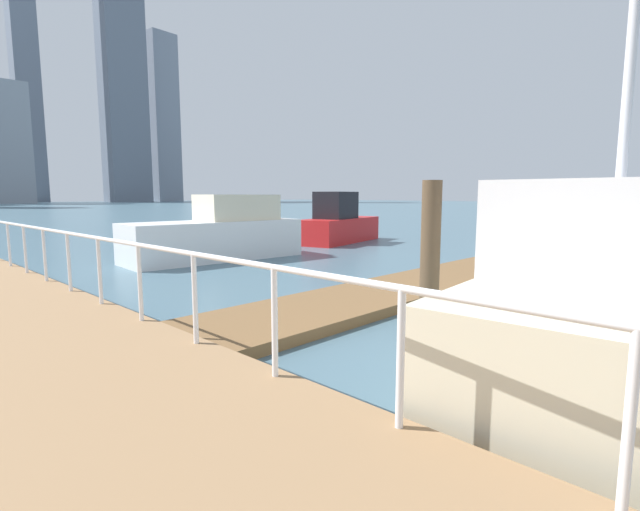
{
  "coord_description": "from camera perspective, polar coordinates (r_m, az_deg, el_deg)",
  "views": [
    {
      "loc": [
        -5.89,
        6.36,
        2.11
      ],
      "look_at": [
        1.1,
        13.17,
        0.84
      ],
      "focal_mm": 26.03,
      "sensor_mm": 36.0,
      "label": 1
    }
  ],
  "objects": [
    {
      "name": "skyline_tower_5",
      "position": [
        166.83,
        -32.61,
        19.65
      ],
      "size": [
        6.8,
        7.46,
        81.25
      ],
      "primitive_type": "cube",
      "rotation": [
        0.0,
        0.0,
        -0.04
      ],
      "color": "slate",
      "rests_on": "ground_plane"
    },
    {
      "name": "skyline_tower_6",
      "position": [
        161.62,
        -23.27,
        21.67
      ],
      "size": [
        12.35,
        12.29,
        86.91
      ],
      "primitive_type": "cube",
      "rotation": [
        0.0,
        0.0,
        -0.09
      ],
      "color": "slate",
      "rests_on": "ground_plane"
    },
    {
      "name": "dock_piling_0",
      "position": [
        12.53,
        33.68,
        1.02
      ],
      "size": [
        0.29,
        0.29,
        1.97
      ],
      "primitive_type": "cylinder",
      "color": "brown",
      "rests_on": "ground_plane"
    },
    {
      "name": "dock_piling_3",
      "position": [
        6.93,
        13.37,
        -0.66
      ],
      "size": [
        0.28,
        0.28,
        2.33
      ],
      "primitive_type": "cylinder",
      "color": "brown",
      "rests_on": "ground_plane"
    },
    {
      "name": "skyline_tower_7",
      "position": [
        169.8,
        -18.91,
        15.54
      ],
      "size": [
        9.87,
        9.26,
        54.41
      ],
      "primitive_type": "cube",
      "rotation": [
        0.0,
        0.0,
        0.1
      ],
      "color": "gray",
      "rests_on": "ground_plane"
    },
    {
      "name": "ground_plane",
      "position": [
        15.0,
        -22.21,
        -1.23
      ],
      "size": [
        300.0,
        300.0,
        0.0
      ],
      "primitive_type": "plane",
      "color": "#476675"
    },
    {
      "name": "moored_boat_0",
      "position": [
        20.92,
        2.35,
        3.89
      ],
      "size": [
        5.2,
        2.77,
        2.26
      ],
      "color": "red",
      "rests_on": "ground_plane"
    },
    {
      "name": "floating_dock",
      "position": [
        10.93,
        12.44,
        -3.42
      ],
      "size": [
        13.53,
        2.0,
        0.18
      ],
      "primitive_type": "cube",
      "color": "brown",
      "rests_on": "ground_plane"
    },
    {
      "name": "moored_boat_3",
      "position": [
        15.72,
        -12.29,
        2.62
      ],
      "size": [
        5.94,
        2.3,
        2.13
      ],
      "color": "white",
      "rests_on": "ground_plane"
    },
    {
      "name": "boardwalk_railing",
      "position": [
        4.35,
        -5.65,
        -4.44
      ],
      "size": [
        0.06,
        31.21,
        1.08
      ],
      "color": "white",
      "rests_on": "boardwalk"
    },
    {
      "name": "moored_boat_2",
      "position": [
        6.69,
        31.92,
        -4.48
      ],
      "size": [
        7.28,
        2.68,
        7.28
      ],
      "color": "beige",
      "rests_on": "ground_plane"
    },
    {
      "name": "dock_piling_1",
      "position": [
        11.26,
        32.75,
        1.16
      ],
      "size": [
        0.27,
        0.27,
        2.23
      ],
      "primitive_type": "cylinder",
      "color": "#473826",
      "rests_on": "ground_plane"
    }
  ]
}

